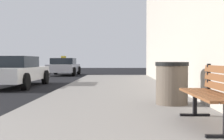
% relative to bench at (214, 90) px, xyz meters
% --- Properties ---
extents(bench, '(0.52, 1.63, 0.89)m').
position_rel_bench_xyz_m(bench, '(0.00, 0.00, 0.00)').
color(bench, brown).
rests_on(bench, sidewalk).
extents(trash_bin, '(0.71, 0.71, 0.91)m').
position_rel_bench_xyz_m(trash_bin, '(-0.24, 2.02, -0.05)').
color(trash_bin, brown).
rests_on(trash_bin, sidewalk).
extents(car_white, '(1.95, 4.55, 1.27)m').
position_rel_bench_xyz_m(car_white, '(-5.67, 7.70, -0.01)').
color(car_white, white).
rests_on(car_white, ground_plane).
extents(car_silver, '(2.05, 4.09, 1.43)m').
position_rel_bench_xyz_m(car_silver, '(-5.39, 17.06, -0.01)').
color(car_silver, '#B7B7BF').
rests_on(car_silver, ground_plane).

